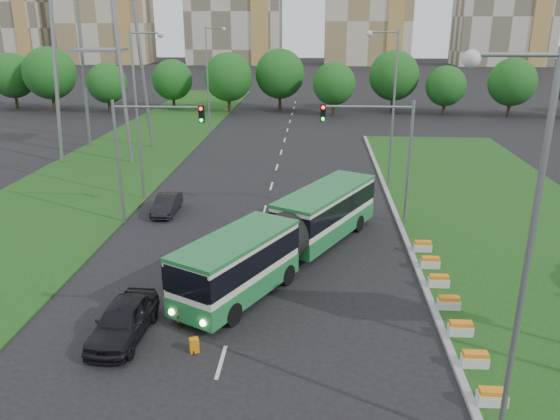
# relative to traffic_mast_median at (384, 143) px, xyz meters

# --- Properties ---
(ground) EXTENTS (360.00, 360.00, 0.00)m
(ground) POSITION_rel_traffic_mast_median_xyz_m (-4.78, -10.00, -5.35)
(ground) COLOR black
(ground) RESTS_ON ground
(grass_median) EXTENTS (14.00, 60.00, 0.15)m
(grass_median) POSITION_rel_traffic_mast_median_xyz_m (8.22, -2.00, -5.27)
(grass_median) COLOR #194814
(grass_median) RESTS_ON ground
(median_kerb) EXTENTS (0.30, 60.00, 0.18)m
(median_kerb) POSITION_rel_traffic_mast_median_xyz_m (1.27, -2.00, -5.26)
(median_kerb) COLOR #959595
(median_kerb) RESTS_ON ground
(left_verge) EXTENTS (12.00, 110.00, 0.10)m
(left_verge) POSITION_rel_traffic_mast_median_xyz_m (-22.78, 15.00, -5.30)
(left_verge) COLOR #194814
(left_verge) RESTS_ON ground
(lane_markings) EXTENTS (0.20, 100.00, 0.01)m
(lane_markings) POSITION_rel_traffic_mast_median_xyz_m (-7.78, 10.00, -5.35)
(lane_markings) COLOR silver
(lane_markings) RESTS_ON ground
(flower_planters) EXTENTS (1.10, 13.70, 0.60)m
(flower_planters) POSITION_rel_traffic_mast_median_xyz_m (1.92, -11.40, -4.90)
(flower_planters) COLOR silver
(flower_planters) RESTS_ON grass_median
(traffic_mast_median) EXTENTS (5.76, 0.32, 8.00)m
(traffic_mast_median) POSITION_rel_traffic_mast_median_xyz_m (0.00, 0.00, 0.00)
(traffic_mast_median) COLOR gray
(traffic_mast_median) RESTS_ON ground
(traffic_mast_left) EXTENTS (5.76, 0.32, 8.00)m
(traffic_mast_left) POSITION_rel_traffic_mast_median_xyz_m (-15.16, -1.00, 0.00)
(traffic_mast_left) COLOR gray
(traffic_mast_left) RESTS_ON ground
(street_lamps) EXTENTS (36.00, 60.00, 12.00)m
(street_lamps) POSITION_rel_traffic_mast_median_xyz_m (-7.78, 0.00, 0.65)
(street_lamps) COLOR gray
(street_lamps) RESTS_ON ground
(tree_line) EXTENTS (120.00, 8.00, 9.00)m
(tree_line) POSITION_rel_traffic_mast_median_xyz_m (5.22, 45.00, -0.85)
(tree_line) COLOR #155017
(tree_line) RESTS_ON ground
(midrise_west) EXTENTS (22.00, 14.00, 36.00)m
(midrise_west) POSITION_rel_traffic_mast_median_xyz_m (-99.78, 140.00, 12.65)
(midrise_west) COLOR beige
(midrise_west) RESTS_ON ground
(articulated_bus) EXTENTS (2.63, 16.84, 2.77)m
(articulated_bus) POSITION_rel_traffic_mast_median_xyz_m (-5.91, -6.49, -3.65)
(articulated_bus) COLOR beige
(articulated_bus) RESTS_ON ground
(car_left_near) EXTENTS (2.10, 4.78, 1.60)m
(car_left_near) POSITION_rel_traffic_mast_median_xyz_m (-12.12, -14.49, -4.55)
(car_left_near) COLOR black
(car_left_near) RESTS_ON ground
(car_left_far) EXTENTS (1.40, 3.95, 1.30)m
(car_left_far) POSITION_rel_traffic_mast_median_xyz_m (-14.43, 1.02, -4.70)
(car_left_far) COLOR black
(car_left_far) RESTS_ON ground
(pedestrian) EXTENTS (0.58, 0.75, 1.84)m
(pedestrian) POSITION_rel_traffic_mast_median_xyz_m (-9.92, -13.52, -4.43)
(pedestrian) COLOR gray
(pedestrian) RESTS_ON ground
(shopping_trolley) EXTENTS (0.35, 0.37, 0.61)m
(shopping_trolley) POSITION_rel_traffic_mast_median_xyz_m (-8.96, -15.38, -5.05)
(shopping_trolley) COLOR orange
(shopping_trolley) RESTS_ON ground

